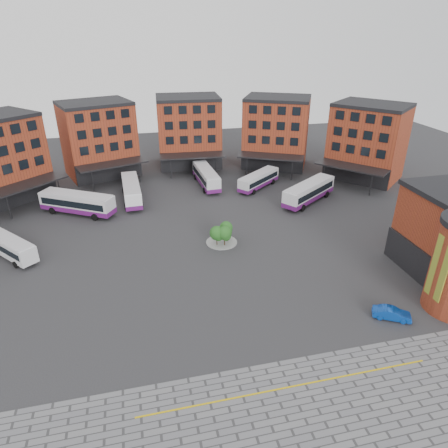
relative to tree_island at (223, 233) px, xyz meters
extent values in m
plane|color=#28282B|center=(-2.05, -11.60, -1.74)|extent=(160.00, 160.00, 0.00)
cube|color=gold|center=(-0.05, -25.60, -1.71)|extent=(26.00, 0.15, 0.02)
cube|color=black|center=(-30.25, 21.73, 0.26)|extent=(10.00, 9.07, 4.00)
cube|color=black|center=(-30.12, 21.58, 7.46)|extent=(8.60, 7.77, 8.00)
cube|color=black|center=(-28.68, 19.98, 2.26)|extent=(12.61, 11.97, 0.25)
cylinder|color=black|center=(-30.86, 15.60, 0.26)|extent=(0.20, 0.20, 4.00)
cylinder|color=black|center=(-24.09, 21.69, 0.26)|extent=(0.20, 0.20, 4.00)
cube|color=maroon|center=(-17.35, 34.84, 5.26)|extent=(15.55, 13.69, 14.00)
cube|color=black|center=(-15.77, 30.26, 0.26)|extent=(12.45, 4.71, 4.00)
cube|color=black|center=(-17.35, 34.84, 12.56)|extent=(15.65, 13.97, 0.60)
cube|color=black|center=(-15.71, 30.07, 7.46)|extent=(10.87, 3.87, 8.00)
cube|color=black|center=(-15.01, 28.03, 2.26)|extent=(13.72, 8.39, 0.25)
cylinder|color=black|center=(-18.72, 24.85, 0.26)|extent=(0.20, 0.20, 4.00)
cylinder|color=black|center=(-10.12, 27.81, 0.26)|extent=(0.20, 0.20, 4.00)
cube|color=maroon|center=(1.23, 37.29, 5.26)|extent=(13.67, 10.88, 14.00)
cube|color=black|center=(0.89, 32.45, 0.26)|extent=(13.00, 1.41, 4.00)
cube|color=black|center=(1.23, 37.29, 12.56)|extent=(13.69, 11.18, 0.60)
cube|color=black|center=(0.88, 32.25, 7.46)|extent=(11.42, 0.95, 8.00)
cube|color=black|center=(0.73, 30.11, 2.26)|extent=(13.28, 5.30, 0.25)
cylinder|color=black|center=(-3.94, 28.63, 0.26)|extent=(0.20, 0.20, 4.00)
cylinder|color=black|center=(5.14, 27.99, 0.26)|extent=(0.20, 0.20, 4.00)
cube|color=maroon|center=(19.29, 32.28, 5.26)|extent=(16.12, 14.81, 14.00)
cube|color=black|center=(17.09, 27.96, 0.26)|extent=(11.81, 6.35, 4.00)
cube|color=black|center=(19.29, 32.28, 12.56)|extent=(16.26, 15.08, 0.60)
cube|color=black|center=(17.00, 27.78, 7.46)|extent=(10.26, 5.33, 8.00)
cube|color=black|center=(16.02, 25.86, 2.26)|extent=(13.58, 9.82, 0.25)
cylinder|color=black|center=(11.15, 26.33, 0.26)|extent=(0.20, 0.20, 4.00)
cylinder|color=black|center=(19.26, 22.20, 0.26)|extent=(0.20, 0.20, 4.00)
cube|color=maroon|center=(33.95, 20.61, 5.26)|extent=(16.02, 16.39, 14.00)
cube|color=black|center=(30.24, 17.50, 0.26)|extent=(8.74, 10.28, 4.00)
cube|color=black|center=(33.95, 20.61, 12.56)|extent=(16.25, 16.58, 0.60)
cube|color=black|center=(30.09, 17.37, 7.46)|extent=(7.47, 8.86, 8.00)
cube|color=black|center=(28.44, 15.99, 2.26)|extent=(11.73, 12.79, 0.25)
cylinder|color=black|center=(24.14, 18.31, 0.26)|extent=(0.20, 0.20, 4.00)
cylinder|color=black|center=(29.99, 11.34, 0.26)|extent=(0.20, 0.20, 4.00)
cube|color=black|center=(20.85, -13.60, 0.26)|extent=(0.40, 12.00, 4.00)
cube|color=orange|center=(18.05, -19.60, 3.76)|extent=(0.12, 2.20, 7.00)
cylinder|color=gray|center=(-0.05, 0.40, -1.68)|extent=(4.40, 4.40, 0.12)
cylinder|color=#332114|center=(-0.85, -0.20, -1.05)|extent=(0.14, 0.14, 1.37)
sphere|color=#164316|center=(-0.85, -0.20, 0.18)|extent=(2.03, 2.03, 2.03)
sphere|color=#164316|center=(-0.65, -0.35, -0.23)|extent=(1.42, 1.42, 1.42)
cylinder|color=#332114|center=(0.75, 1.00, -1.03)|extent=(0.14, 0.14, 1.41)
sphere|color=#164316|center=(0.75, 1.00, 0.24)|extent=(1.86, 1.86, 1.86)
sphere|color=#164316|center=(0.95, 0.85, -0.18)|extent=(1.30, 1.30, 1.30)
cylinder|color=#332114|center=(0.15, -0.60, -1.01)|extent=(0.14, 0.14, 1.46)
sphere|color=#164316|center=(0.15, -0.60, 0.30)|extent=(1.98, 1.98, 1.98)
sphere|color=#164316|center=(0.35, -0.75, -0.13)|extent=(1.39, 1.39, 1.39)
cube|color=silver|center=(-28.20, 3.18, -0.13)|extent=(8.24, 9.04, 2.22)
cube|color=black|center=(-28.20, 3.18, 0.03)|extent=(7.76, 8.47, 0.86)
cube|color=silver|center=(-28.20, 3.18, 1.03)|extent=(7.91, 8.68, 0.11)
cylinder|color=black|center=(-29.43, 6.34, -1.28)|extent=(0.80, 0.86, 0.91)
cylinder|color=black|center=(-26.97, 0.02, -1.28)|extent=(0.80, 0.86, 0.91)
cylinder|color=black|center=(-25.26, 1.50, -1.28)|extent=(0.80, 0.86, 0.91)
cube|color=silver|center=(-20.58, 15.27, 0.28)|extent=(12.20, 8.88, 2.79)
cube|color=black|center=(-20.58, 15.27, 0.48)|extent=(11.37, 8.41, 1.08)
cube|color=silver|center=(-20.58, 15.27, 1.73)|extent=(11.71, 8.52, 0.14)
cube|color=black|center=(-25.87, 18.44, 0.54)|extent=(1.35, 2.13, 1.25)
cube|color=#601768|center=(-20.58, 15.27, -0.71)|extent=(12.25, 8.93, 0.80)
cylinder|color=black|center=(-24.75, 16.11, -1.17)|extent=(1.15, 0.88, 1.14)
cylinder|color=black|center=(-23.29, 18.55, -1.17)|extent=(1.15, 0.88, 1.14)
cylinder|color=black|center=(-17.88, 11.99, -1.17)|extent=(1.15, 0.88, 1.14)
cylinder|color=black|center=(-16.42, 14.43, -1.17)|extent=(1.15, 0.88, 1.14)
cube|color=white|center=(-11.90, 18.99, 0.20)|extent=(3.17, 12.10, 2.67)
cube|color=black|center=(-11.90, 18.99, 0.39)|extent=(3.20, 11.14, 1.04)
cube|color=silver|center=(-11.90, 18.99, 1.59)|extent=(3.05, 11.61, 0.13)
cube|color=black|center=(-12.12, 24.89, 0.44)|extent=(2.32, 0.21, 1.20)
cube|color=#601768|center=(-11.90, 18.99, -0.76)|extent=(3.21, 12.14, 0.76)
cylinder|color=black|center=(-13.41, 22.78, -1.19)|extent=(0.37, 1.10, 1.09)
cylinder|color=black|center=(-10.68, 22.88, -1.19)|extent=(0.37, 1.10, 1.09)
cylinder|color=black|center=(-13.12, 15.10, -1.19)|extent=(0.37, 1.10, 1.09)
cylinder|color=black|center=(-10.39, 15.20, -1.19)|extent=(0.37, 1.10, 1.09)
cube|color=silver|center=(2.19, 23.16, 0.15)|extent=(3.32, 11.82, 2.60)
cube|color=black|center=(2.19, 23.16, 0.33)|extent=(3.32, 10.89, 1.01)
cube|color=silver|center=(2.19, 23.16, 1.50)|extent=(3.18, 11.35, 0.13)
cube|color=black|center=(1.87, 28.89, 0.39)|extent=(2.26, 0.25, 1.17)
cube|color=#601768|center=(2.19, 23.16, -0.78)|extent=(3.36, 11.86, 0.74)
cylinder|color=black|center=(0.65, 26.82, -1.21)|extent=(0.38, 1.08, 1.06)
cylinder|color=black|center=(3.31, 26.97, -1.21)|extent=(0.38, 1.08, 1.06)
cylinder|color=black|center=(1.08, 19.35, -1.21)|extent=(0.38, 1.08, 1.06)
cylinder|color=black|center=(3.73, 19.50, -1.21)|extent=(0.38, 1.08, 1.06)
cube|color=silver|center=(11.57, 19.67, -0.06)|extent=(9.59, 8.39, 2.32)
cube|color=black|center=(11.57, 19.67, 0.11)|extent=(8.98, 7.92, 0.90)
cube|color=silver|center=(11.57, 19.67, 1.15)|extent=(9.20, 8.06, 0.11)
cube|color=black|center=(15.54, 22.88, 0.16)|extent=(1.36, 1.64, 1.04)
cube|color=#601768|center=(11.57, 19.67, -0.89)|extent=(9.64, 8.45, 0.66)
cylinder|color=black|center=(13.42, 22.69, -1.27)|extent=(0.91, 0.82, 0.95)
cylinder|color=black|center=(14.91, 20.85, -1.27)|extent=(0.91, 0.82, 0.95)
cylinder|color=black|center=(8.23, 18.49, -1.27)|extent=(0.91, 0.82, 0.95)
cylinder|color=black|center=(9.72, 16.65, -1.27)|extent=(0.91, 0.82, 0.95)
cube|color=white|center=(17.94, 11.20, 0.26)|extent=(11.80, 9.42, 2.77)
cube|color=black|center=(17.94, 11.20, 0.46)|extent=(11.02, 8.90, 1.07)
cube|color=silver|center=(17.94, 11.20, 1.70)|extent=(11.32, 9.04, 0.14)
cube|color=black|center=(22.95, 14.70, 0.52)|extent=(1.47, 2.04, 1.24)
cube|color=#601768|center=(17.94, 11.20, -0.72)|extent=(11.85, 9.48, 0.79)
cylinder|color=black|center=(20.39, 14.63, -1.17)|extent=(1.12, 0.92, 1.13)
cylinder|color=black|center=(22.01, 12.32, -1.17)|extent=(1.12, 0.92, 1.13)
cylinder|color=black|center=(13.88, 10.08, -1.17)|extent=(1.12, 0.92, 1.13)
cylinder|color=black|center=(15.49, 7.77, -1.17)|extent=(1.12, 0.92, 1.13)
imported|color=#0C3B9D|center=(13.61, -19.67, -1.10)|extent=(4.05, 3.05, 1.28)
camera|label=1|loc=(-11.10, -47.86, 25.88)|focal=32.00mm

